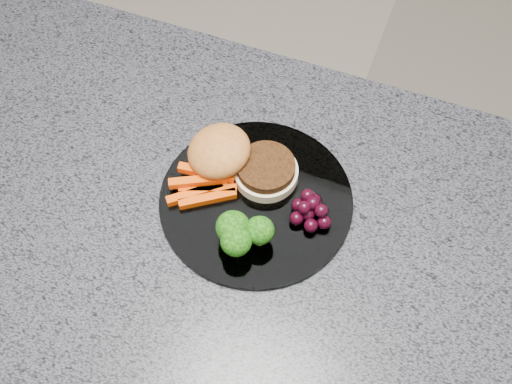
% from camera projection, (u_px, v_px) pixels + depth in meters
% --- Properties ---
extents(island_cabinet, '(1.20, 0.60, 0.86)m').
position_uv_depth(island_cabinet, '(239.00, 342.00, 1.34)').
color(island_cabinet, '#4F331B').
rests_on(island_cabinet, ground).
extents(countertop, '(1.20, 0.60, 0.04)m').
position_uv_depth(countertop, '(232.00, 230.00, 0.96)').
color(countertop, '#4C4D56').
rests_on(countertop, island_cabinet).
extents(plate, '(0.26, 0.26, 0.01)m').
position_uv_depth(plate, '(256.00, 201.00, 0.95)').
color(plate, white).
rests_on(plate, countertop).
extents(burger, '(0.18, 0.11, 0.05)m').
position_uv_depth(burger, '(236.00, 160.00, 0.96)').
color(burger, beige).
rests_on(burger, plate).
extents(carrot_sticks, '(0.09, 0.08, 0.02)m').
position_uv_depth(carrot_sticks, '(203.00, 186.00, 0.95)').
color(carrot_sticks, '#E64803').
rests_on(carrot_sticks, plate).
extents(broccoli, '(0.07, 0.06, 0.05)m').
position_uv_depth(broccoli, '(241.00, 233.00, 0.89)').
color(broccoli, '#52812F').
rests_on(broccoli, plate).
extents(grape_bunch, '(0.06, 0.06, 0.03)m').
position_uv_depth(grape_bunch, '(311.00, 210.00, 0.93)').
color(grape_bunch, black).
rests_on(grape_bunch, plate).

